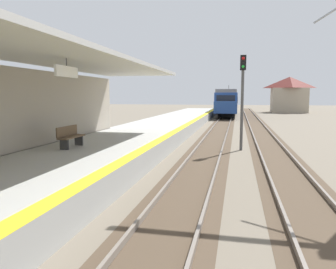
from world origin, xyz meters
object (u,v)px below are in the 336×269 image
distant_trackside_house (289,94)px  approaching_train (228,101)px  platform_bench (70,136)px  rail_signal_post (242,93)px

distant_trackside_house → approaching_train: bearing=-131.5°
platform_bench → approaching_train: bearing=82.2°
distant_trackside_house → rail_signal_post: bearing=-101.3°
approaching_train → distant_trackside_house: size_ratio=2.97×
approaching_train → distant_trackside_house: distant_trackside_house is taller
approaching_train → rail_signal_post: 32.11m
approaching_train → platform_bench: 38.61m
platform_bench → distant_trackside_house: size_ratio=0.24×
rail_signal_post → platform_bench: size_ratio=3.25×
approaching_train → rail_signal_post: size_ratio=3.77×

